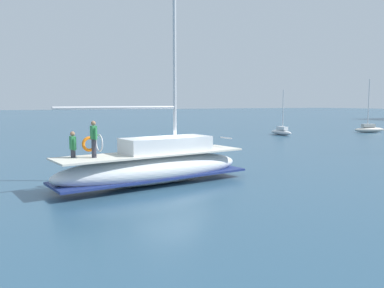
{
  "coord_description": "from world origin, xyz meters",
  "views": [
    {
      "loc": [
        17.56,
        -6.98,
        3.82
      ],
      "look_at": [
        0.36,
        1.13,
        1.8
      ],
      "focal_mm": 36.67,
      "sensor_mm": 36.0,
      "label": 1
    }
  ],
  "objects_px": {
    "main_sailboat": "(155,165)",
    "mooring_buoy": "(191,153)",
    "moored_cutter_right": "(281,131)",
    "moored_sloop_near": "(369,129)"
  },
  "relations": [
    {
      "from": "main_sailboat",
      "to": "moored_cutter_right",
      "type": "xyz_separation_m",
      "value": [
        -19.85,
        22.91,
        -0.47
      ]
    },
    {
      "from": "main_sailboat",
      "to": "moored_sloop_near",
      "type": "xyz_separation_m",
      "value": [
        -18.25,
        35.59,
        -0.41
      ]
    },
    {
      "from": "moored_cutter_right",
      "to": "mooring_buoy",
      "type": "distance_m",
      "value": 20.7
    },
    {
      "from": "moored_sloop_near",
      "to": "main_sailboat",
      "type": "bearing_deg",
      "value": -62.86
    },
    {
      "from": "moored_cutter_right",
      "to": "mooring_buoy",
      "type": "relative_size",
      "value": 6.12
    },
    {
      "from": "moored_cutter_right",
      "to": "moored_sloop_near",
      "type": "bearing_deg",
      "value": 82.78
    },
    {
      "from": "main_sailboat",
      "to": "mooring_buoy",
      "type": "height_order",
      "value": "main_sailboat"
    },
    {
      "from": "main_sailboat",
      "to": "mooring_buoy",
      "type": "xyz_separation_m",
      "value": [
        -8.24,
        5.77,
        -0.75
      ]
    },
    {
      "from": "main_sailboat",
      "to": "moored_cutter_right",
      "type": "distance_m",
      "value": 30.32
    },
    {
      "from": "main_sailboat",
      "to": "mooring_buoy",
      "type": "bearing_deg",
      "value": 145.02
    }
  ]
}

